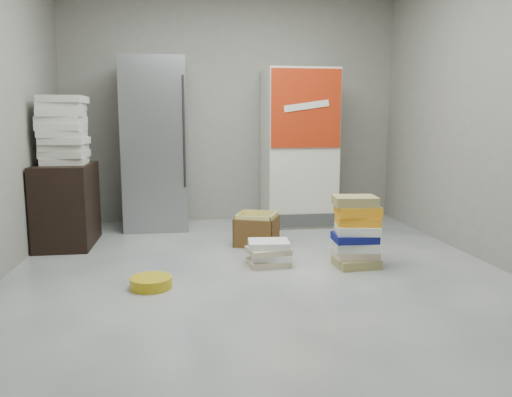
{
  "coord_description": "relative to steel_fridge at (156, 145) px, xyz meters",
  "views": [
    {
      "loc": [
        -0.56,
        -3.63,
        1.21
      ],
      "look_at": [
        0.04,
        0.7,
        0.53
      ],
      "focal_mm": 35.0,
      "sensor_mm": 36.0,
      "label": 1
    }
  ],
  "objects": [
    {
      "name": "ground",
      "position": [
        0.9,
        -2.13,
        -0.95
      ],
      "size": [
        5.0,
        5.0,
        0.0
      ],
      "primitive_type": "plane",
      "color": "beige",
      "rests_on": "ground"
    },
    {
      "name": "steel_fridge",
      "position": [
        0.0,
        0.0,
        0.0
      ],
      "size": [
        0.7,
        0.72,
        1.9
      ],
      "color": "#919498",
      "rests_on": "ground"
    },
    {
      "name": "coke_cooler",
      "position": [
        1.65,
        -0.01,
        -0.05
      ],
      "size": [
        0.8,
        0.73,
        1.8
      ],
      "color": "silver",
      "rests_on": "ground"
    },
    {
      "name": "bucket_lid",
      "position": [
        0.06,
        -2.17,
        -0.91
      ],
      "size": [
        0.39,
        0.39,
        0.08
      ],
      "primitive_type": "cylinder",
      "rotation": [
        0.0,
        0.0,
        0.34
      ],
      "color": "gold",
      "rests_on": "ground"
    },
    {
      "name": "phonebook_stack_main",
      "position": [
        1.74,
        -1.84,
        -0.65
      ],
      "size": [
        0.41,
        0.35,
        0.6
      ],
      "rotation": [
        0.0,
        0.0,
        -0.06
      ],
      "color": "#9D9054",
      "rests_on": "ground"
    },
    {
      "name": "phonebook_stack_side",
      "position": [
        1.02,
        -1.71,
        -0.84
      ],
      "size": [
        0.39,
        0.32,
        0.21
      ],
      "rotation": [
        0.0,
        0.0,
        0.06
      ],
      "color": "beige",
      "rests_on": "ground"
    },
    {
      "name": "supply_box_stack",
      "position": [
        -0.82,
        -0.73,
        0.17
      ],
      "size": [
        0.44,
        0.44,
        0.65
      ],
      "color": "silver",
      "rests_on": "wood_shelf"
    },
    {
      "name": "wood_shelf",
      "position": [
        -0.83,
        -0.73,
        -0.55
      ],
      "size": [
        0.5,
        0.8,
        0.8
      ],
      "primitive_type": "cube",
      "color": "black",
      "rests_on": "ground"
    },
    {
      "name": "room_shell",
      "position": [
        0.9,
        -2.13,
        0.85
      ],
      "size": [
        4.04,
        5.04,
        2.82
      ],
      "color": "gray",
      "rests_on": "ground"
    },
    {
      "name": "cardboard_box",
      "position": [
        1.02,
        -0.97,
        -0.82
      ],
      "size": [
        0.5,
        0.5,
        0.31
      ],
      "rotation": [
        0.0,
        0.0,
        -0.38
      ],
      "color": "yellow",
      "rests_on": "ground"
    }
  ]
}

